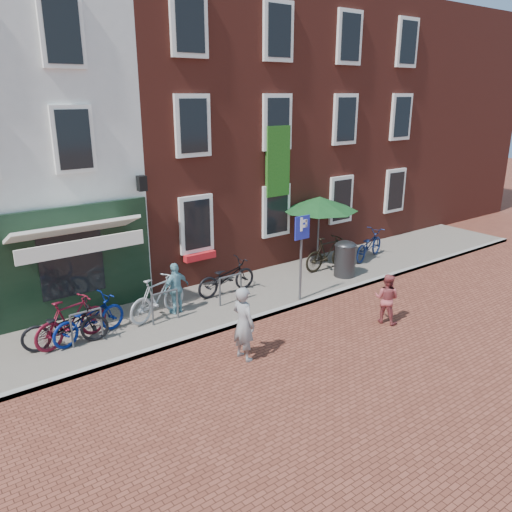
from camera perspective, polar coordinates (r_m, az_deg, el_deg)
ground at (r=13.11m, az=-1.69°, el=-7.83°), size 80.00×80.00×0.00m
sidewalk at (r=14.74m, az=-1.86°, el=-4.63°), size 24.00×3.00×0.10m
building_brick_mid at (r=18.87m, az=-9.38°, el=15.53°), size 6.00×8.00×10.00m
building_brick_right at (r=22.30m, az=4.94°, el=16.01°), size 6.00×8.00×10.00m
filler_right at (r=27.06m, az=15.64°, el=14.68°), size 7.00×8.00×9.00m
litter_bin at (r=16.32m, az=9.94°, el=-0.08°), size 0.67×0.67×1.23m
parking_sign at (r=13.94m, az=5.12°, el=1.48°), size 0.50×0.08×2.43m
parasol at (r=17.15m, az=7.11°, el=6.14°), size 2.58×2.58×2.39m
woman at (r=11.25m, az=-1.40°, el=-7.56°), size 0.48×0.66×1.70m
boy at (r=13.47m, az=14.40°, el=-4.63°), size 0.71×0.78×1.32m
cafe_person at (r=13.52m, az=-8.93°, el=-3.57°), size 0.86×0.50×1.38m
bicycle_0 at (r=12.49m, az=-20.57°, el=-7.35°), size 2.01×1.01×1.01m
bicycle_1 at (r=12.59m, az=-19.97°, el=-6.81°), size 1.93×0.97×1.12m
bicycle_2 at (r=12.69m, az=-18.19°, el=-6.67°), size 2.02×1.13×1.01m
bicycle_3 at (r=13.38m, az=-10.95°, el=-4.55°), size 1.93×1.04×1.12m
bicycle_4 at (r=14.72m, az=-3.34°, el=-2.37°), size 1.93×0.70×1.01m
bicycle_5 at (r=16.86m, az=8.02°, el=0.32°), size 1.87×0.58×1.12m
bicycle_6 at (r=18.25m, az=12.51°, el=1.25°), size 2.03×1.20×1.01m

